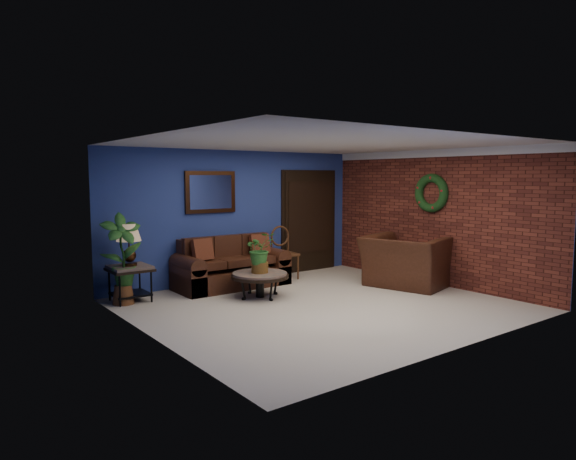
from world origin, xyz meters
TOP-DOWN VIEW (x-y plane):
  - floor at (0.00, 0.00)m, footprint 5.50×5.50m
  - wall_back at (0.00, 2.50)m, footprint 5.50×0.04m
  - wall_left at (-2.75, 0.00)m, footprint 0.04×5.00m
  - wall_right_brick at (2.75, 0.00)m, footprint 0.04×5.00m
  - ceiling at (0.00, 0.00)m, footprint 5.50×5.00m
  - crown_molding at (2.72, 0.00)m, footprint 0.03×5.00m
  - wall_mirror at (-0.60, 2.46)m, footprint 1.02×0.06m
  - closet_door at (1.75, 2.47)m, footprint 1.44×0.06m
  - wreath at (2.69, 0.05)m, footprint 0.16×0.72m
  - sofa at (-0.44, 2.08)m, footprint 2.05×0.89m
  - coffee_table at (-0.47, 1.04)m, footprint 0.96×0.96m
  - end_table at (-2.30, 2.05)m, footprint 0.64×0.64m
  - table_lamp at (-2.30, 2.05)m, footprint 0.39×0.39m
  - side_chair at (0.81, 2.13)m, footprint 0.49×0.49m
  - armchair at (2.15, 0.15)m, footprint 1.57×1.70m
  - coffee_plant at (-0.47, 1.04)m, footprint 0.54×0.48m
  - floor_plant at (2.35, 1.04)m, footprint 0.39×0.32m
  - tall_plant at (-2.45, 1.95)m, footprint 0.67×0.49m

SIDE VIEW (x-z plane):
  - floor at x=0.00m, z-range 0.00..0.00m
  - sofa at x=-0.44m, z-range -0.16..0.76m
  - coffee_table at x=-0.47m, z-range 0.15..0.56m
  - end_table at x=-2.30m, z-range 0.15..0.74m
  - floor_plant at x=2.35m, z-range 0.02..0.88m
  - armchair at x=2.15m, z-range 0.00..0.92m
  - side_chair at x=0.81m, z-range 0.07..1.10m
  - tall_plant at x=-2.45m, z-range 0.06..1.50m
  - coffee_plant at x=-0.47m, z-range 0.44..1.12m
  - table_lamp at x=-2.30m, z-range 0.68..1.33m
  - closet_door at x=1.75m, z-range -0.04..2.14m
  - wall_back at x=0.00m, z-range 0.00..2.50m
  - wall_left at x=-2.75m, z-range 0.00..2.50m
  - wall_right_brick at x=2.75m, z-range 0.00..2.50m
  - wreath at x=2.69m, z-range 1.34..2.06m
  - wall_mirror at x=-0.60m, z-range 1.33..2.10m
  - crown_molding at x=2.72m, z-range 2.36..2.50m
  - ceiling at x=0.00m, z-range 2.49..2.51m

